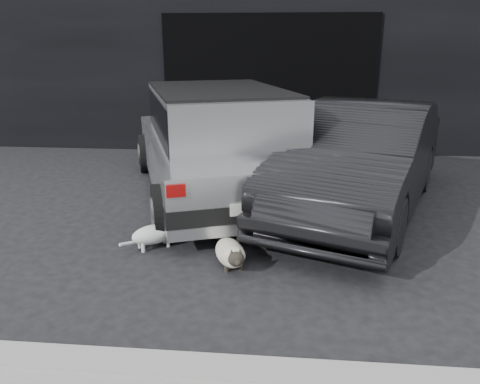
# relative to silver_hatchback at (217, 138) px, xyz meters

# --- Properties ---
(ground) EXTENTS (80.00, 80.00, 0.00)m
(ground) POSITION_rel_silver_hatchback_xyz_m (-0.38, -1.24, -0.83)
(ground) COLOR black
(ground) RESTS_ON ground
(building_facade) EXTENTS (34.00, 4.00, 5.00)m
(building_facade) POSITION_rel_silver_hatchback_xyz_m (0.62, 4.76, 1.67)
(building_facade) COLOR black
(building_facade) RESTS_ON ground
(garage_opening) EXTENTS (4.00, 0.10, 2.60)m
(garage_opening) POSITION_rel_silver_hatchback_xyz_m (0.62, 2.75, 0.47)
(garage_opening) COLOR black
(garage_opening) RESTS_ON ground
(curb) EXTENTS (18.00, 0.25, 0.12)m
(curb) POSITION_rel_silver_hatchback_xyz_m (0.62, -3.84, -0.77)
(curb) COLOR gray
(curb) RESTS_ON ground
(silver_hatchback) EXTENTS (3.13, 4.51, 1.53)m
(silver_hatchback) POSITION_rel_silver_hatchback_xyz_m (0.00, 0.00, 0.00)
(silver_hatchback) COLOR #A4A6A8
(silver_hatchback) RESTS_ON ground
(second_car) EXTENTS (2.88, 4.42, 1.38)m
(second_car) POSITION_rel_silver_hatchback_xyz_m (1.93, -0.45, -0.14)
(second_car) COLOR black
(second_car) RESTS_ON ground
(cat_siamese) EXTENTS (0.44, 0.79, 0.29)m
(cat_siamese) POSITION_rel_silver_hatchback_xyz_m (0.44, -2.20, -0.70)
(cat_siamese) COLOR beige
(cat_siamese) RESTS_ON ground
(cat_white) EXTENTS (0.59, 0.49, 0.33)m
(cat_white) POSITION_rel_silver_hatchback_xyz_m (-0.40, -1.83, -0.67)
(cat_white) COLOR silver
(cat_white) RESTS_ON ground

